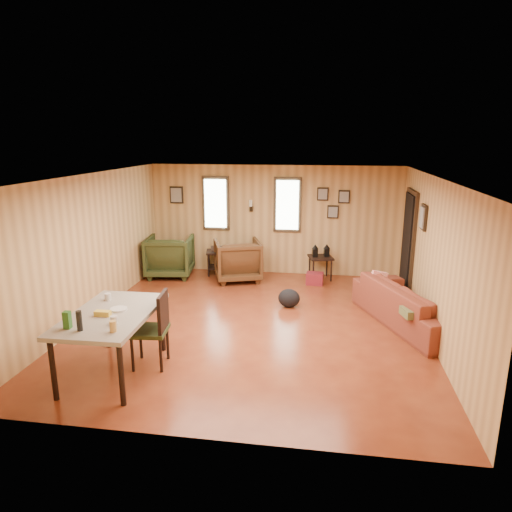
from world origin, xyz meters
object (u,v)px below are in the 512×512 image
(dining_table, at_px, (111,319))
(side_table, at_px, (321,255))
(recliner_brown, at_px, (238,258))
(recliner_green, at_px, (170,254))
(end_table, at_px, (218,258))
(sofa, at_px, (411,298))

(dining_table, bearing_deg, side_table, 59.30)
(recliner_brown, relative_size, recliner_green, 0.98)
(recliner_green, relative_size, end_table, 1.50)
(end_table, bearing_deg, dining_table, -93.92)
(recliner_brown, xyz_separation_m, side_table, (1.75, 0.33, 0.04))
(recliner_brown, relative_size, side_table, 1.25)
(sofa, relative_size, end_table, 3.55)
(side_table, height_order, dining_table, dining_table)
(end_table, relative_size, side_table, 0.85)
(recliner_green, bearing_deg, side_table, 176.86)
(sofa, distance_m, recliner_brown, 3.77)
(end_table, bearing_deg, recliner_green, -164.24)
(sofa, relative_size, side_table, 3.03)
(recliner_green, distance_m, side_table, 3.28)
(recliner_green, relative_size, dining_table, 0.60)
(recliner_green, xyz_separation_m, side_table, (3.27, 0.26, 0.03))
(sofa, height_order, end_table, sofa)
(dining_table, bearing_deg, recliner_brown, 77.83)
(recliner_brown, xyz_separation_m, dining_table, (-0.82, -4.18, 0.28))
(recliner_green, height_order, dining_table, dining_table)
(recliner_brown, distance_m, end_table, 0.63)
(side_table, bearing_deg, sofa, -56.61)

